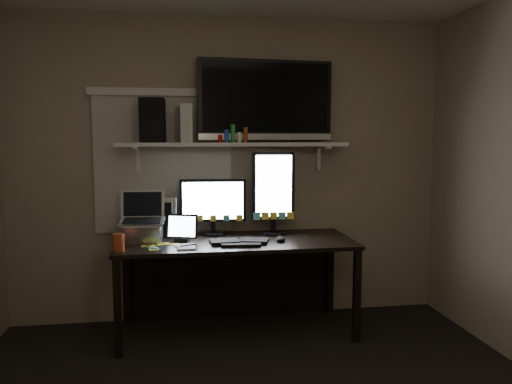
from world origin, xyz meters
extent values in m
plane|color=#80725B|center=(0.00, 1.80, 1.25)|extent=(3.60, 0.00, 3.60)
cube|color=beige|center=(-0.55, 1.79, 1.30)|extent=(1.10, 0.02, 1.10)
cube|color=black|center=(0.00, 1.43, 0.71)|extent=(1.80, 0.75, 0.03)
cube|color=black|center=(0.00, 1.78, 0.35)|extent=(1.80, 0.02, 0.70)
cube|color=black|center=(-0.86, 1.09, 0.35)|extent=(0.05, 0.05, 0.70)
cube|color=black|center=(0.86, 1.09, 0.35)|extent=(0.05, 0.05, 0.70)
cube|color=black|center=(-0.86, 1.76, 0.35)|extent=(0.05, 0.05, 0.70)
cube|color=black|center=(0.86, 1.76, 0.35)|extent=(0.05, 0.05, 0.70)
cube|color=beige|center=(0.00, 1.62, 1.46)|extent=(1.80, 0.35, 0.03)
cube|color=black|center=(-0.16, 1.65, 0.96)|extent=(0.53, 0.09, 0.47)
cube|color=black|center=(0.33, 1.62, 1.07)|extent=(0.35, 0.09, 0.69)
cube|color=black|center=(0.01, 1.31, 0.74)|extent=(0.46, 0.22, 0.03)
ellipsoid|color=black|center=(0.33, 1.32, 0.75)|extent=(0.09, 0.12, 0.04)
cube|color=silver|center=(-0.39, 1.22, 0.74)|extent=(0.14, 0.19, 0.01)
cube|color=black|center=(-0.41, 1.43, 0.84)|extent=(0.26, 0.16, 0.21)
cube|color=black|center=(-0.58, 1.69, 0.88)|extent=(0.26, 0.17, 0.30)
cube|color=silver|center=(-0.71, 1.49, 0.92)|extent=(0.35, 0.29, 0.38)
cylinder|color=maroon|center=(-0.85, 1.18, 0.79)|extent=(0.09, 0.09, 0.12)
cube|color=black|center=(0.27, 1.66, 1.81)|extent=(1.11, 0.28, 0.66)
cube|color=beige|center=(-0.37, 1.63, 1.63)|extent=(0.10, 0.25, 0.29)
cube|color=black|center=(-0.62, 1.61, 1.65)|extent=(0.19, 0.23, 0.34)
camera|label=1|loc=(-0.42, -2.34, 1.51)|focal=35.00mm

